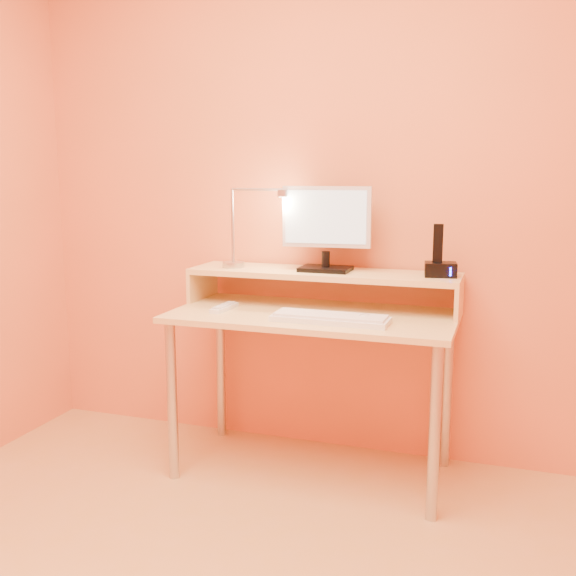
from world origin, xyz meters
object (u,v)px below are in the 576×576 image
(keyboard, at_px, (330,319))
(monitor_panel, at_px, (327,217))
(lamp_base, at_px, (233,265))
(mouse, at_px, (364,319))
(phone_dock, at_px, (441,269))
(remote_control, at_px, (224,308))

(keyboard, bearing_deg, monitor_panel, 109.16)
(lamp_base, distance_m, keyboard, 0.62)
(monitor_panel, relative_size, mouse, 3.62)
(monitor_panel, relative_size, lamp_base, 3.90)
(monitor_panel, xyz_separation_m, lamp_base, (-0.43, -0.04, -0.23))
(phone_dock, height_order, remote_control, phone_dock)
(phone_dock, bearing_deg, lamp_base, 173.14)
(monitor_panel, xyz_separation_m, remote_control, (-0.40, -0.23, -0.39))
(phone_dock, bearing_deg, keyboard, -152.25)
(remote_control, bearing_deg, lamp_base, 104.35)
(mouse, xyz_separation_m, remote_control, (-0.63, 0.05, -0.01))
(keyboard, relative_size, remote_control, 2.59)
(remote_control, bearing_deg, mouse, -1.00)
(lamp_base, bearing_deg, mouse, -19.77)
(lamp_base, height_order, remote_control, lamp_base)
(monitor_panel, bearing_deg, remote_control, -155.65)
(monitor_panel, xyz_separation_m, mouse, (0.23, -0.28, -0.38))
(monitor_panel, distance_m, remote_control, 0.60)
(monitor_panel, distance_m, phone_dock, 0.54)
(mouse, bearing_deg, phone_dock, 51.38)
(mouse, height_order, remote_control, mouse)
(keyboard, bearing_deg, remote_control, 171.79)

